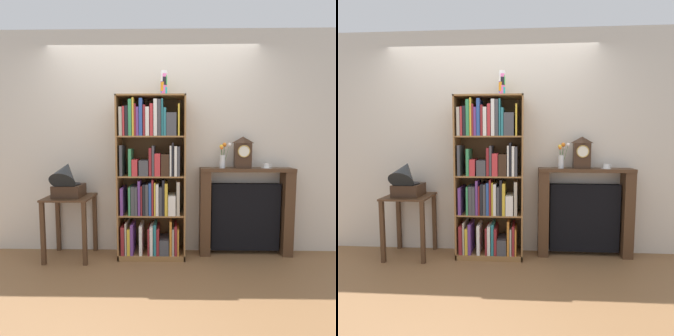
% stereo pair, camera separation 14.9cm
% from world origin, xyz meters
% --- Properties ---
extents(ground_plane, '(7.53, 6.40, 0.02)m').
position_xyz_m(ground_plane, '(0.00, 0.00, -0.01)').
color(ground_plane, brown).
extents(wall_back, '(4.53, 0.08, 2.68)m').
position_xyz_m(wall_back, '(0.08, 0.31, 1.34)').
color(wall_back, beige).
rests_on(wall_back, ground).
extents(bookshelf, '(0.78, 0.35, 1.88)m').
position_xyz_m(bookshelf, '(0.00, 0.08, 0.90)').
color(bookshelf, olive).
rests_on(bookshelf, ground).
extents(cup_stack, '(0.08, 0.08, 0.28)m').
position_xyz_m(cup_stack, '(0.14, 0.11, 2.02)').
color(cup_stack, '#28B2B7').
rests_on(cup_stack, bookshelf).
extents(side_table_left, '(0.52, 0.48, 0.73)m').
position_xyz_m(side_table_left, '(-0.95, 0.03, 0.54)').
color(side_table_left, '#472D1C').
rests_on(side_table_left, ground).
extents(gramophone, '(0.31, 0.45, 0.49)m').
position_xyz_m(gramophone, '(-0.95, -0.03, 0.94)').
color(gramophone, '#382316').
rests_on(gramophone, side_table_left).
extents(fireplace_mantel, '(1.10, 0.22, 1.05)m').
position_xyz_m(fireplace_mantel, '(1.12, 0.18, 0.52)').
color(fireplace_mantel, '#472D1C').
rests_on(fireplace_mantel, ground).
extents(mantel_clock, '(0.19, 0.12, 0.37)m').
position_xyz_m(mantel_clock, '(1.07, 0.16, 1.24)').
color(mantel_clock, '#382316').
rests_on(mantel_clock, fireplace_mantel).
extents(flower_vase, '(0.14, 0.11, 0.30)m').
position_xyz_m(flower_vase, '(0.84, 0.16, 1.19)').
color(flower_vase, silver).
rests_on(flower_vase, fireplace_mantel).
extents(teacup_with_saucer, '(0.12, 0.12, 0.05)m').
position_xyz_m(teacup_with_saucer, '(1.35, 0.16, 1.07)').
color(teacup_with_saucer, white).
rests_on(teacup_with_saucer, fireplace_mantel).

